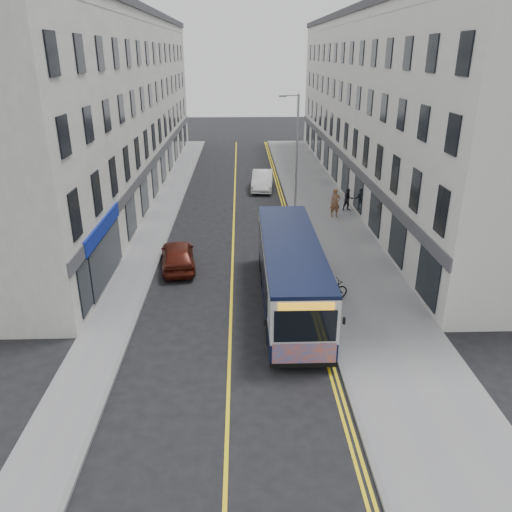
{
  "coord_description": "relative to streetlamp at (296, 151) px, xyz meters",
  "views": [
    {
      "loc": [
        0.49,
        -19.16,
        10.46
      ],
      "look_at": [
        1.17,
        2.44,
        1.6
      ],
      "focal_mm": 35.0,
      "sensor_mm": 36.0,
      "label": 1
    }
  ],
  "objects": [
    {
      "name": "road_dbl_yellow_outer",
      "position": [
        -0.42,
        -2.0,
        -4.38
      ],
      "size": [
        0.1,
        64.0,
        0.01
      ],
      "primitive_type": "cube",
      "color": "yellow",
      "rests_on": "ground"
    },
    {
      "name": "terrace_west",
      "position": [
        -13.17,
        7.0,
        2.12
      ],
      "size": [
        6.0,
        46.0,
        13.0
      ],
      "primitive_type": "cube",
      "color": "silver",
      "rests_on": "ground"
    },
    {
      "name": "pedestrian_near",
      "position": [
        2.65,
        -1.06,
        -3.31
      ],
      "size": [
        0.74,
        0.52,
        1.91
      ],
      "primitive_type": "imported",
      "rotation": [
        0.0,
        0.0,
        0.1
      ],
      "color": "brown",
      "rests_on": "pavement_east"
    },
    {
      "name": "streetlamp",
      "position": [
        0.0,
        0.0,
        0.0
      ],
      "size": [
        1.32,
        0.18,
        8.0
      ],
      "color": "#95989D",
      "rests_on": "ground"
    },
    {
      "name": "pavement_west",
      "position": [
        -9.17,
        -2.0,
        -4.32
      ],
      "size": [
        2.0,
        64.0,
        0.12
      ],
      "primitive_type": "cube",
      "color": "gray",
      "rests_on": "ground"
    },
    {
      "name": "car_maroon",
      "position": [
        -6.98,
        -9.14,
        -3.67
      ],
      "size": [
        2.25,
        4.38,
        1.43
      ],
      "primitive_type": "imported",
      "rotation": [
        0.0,
        0.0,
        3.28
      ],
      "color": "#52170D",
      "rests_on": "ground"
    },
    {
      "name": "pavement_east",
      "position": [
        2.08,
        -2.0,
        -4.32
      ],
      "size": [
        4.5,
        64.0,
        0.12
      ],
      "primitive_type": "cube",
      "color": "gray",
      "rests_on": "ground"
    },
    {
      "name": "city_bus",
      "position": [
        -1.56,
        -13.43,
        -2.73
      ],
      "size": [
        2.44,
        10.43,
        3.03
      ],
      "color": "black",
      "rests_on": "ground"
    },
    {
      "name": "bicycle",
      "position": [
        0.23,
        -13.24,
        -3.8
      ],
      "size": [
        1.87,
        1.1,
        0.93
      ],
      "primitive_type": "imported",
      "rotation": [
        0.0,
        0.0,
        1.86
      ],
      "color": "black",
      "rests_on": "pavement_east"
    },
    {
      "name": "terrace_east",
      "position": [
        7.33,
        7.0,
        2.12
      ],
      "size": [
        6.0,
        46.0,
        13.0
      ],
      "primitive_type": "cube",
      "color": "silver",
      "rests_on": "ground"
    },
    {
      "name": "road_dbl_yellow_inner",
      "position": [
        -0.62,
        -2.0,
        -4.38
      ],
      "size": [
        0.1,
        64.0,
        0.01
      ],
      "primitive_type": "cube",
      "color": "yellow",
      "rests_on": "ground"
    },
    {
      "name": "pedestrian_far",
      "position": [
        3.83,
        0.39,
        -3.49
      ],
      "size": [
        0.85,
        0.72,
        1.55
      ],
      "primitive_type": "imported",
      "rotation": [
        0.0,
        0.0,
        0.2
      ],
      "color": "black",
      "rests_on": "pavement_east"
    },
    {
      "name": "kerb_west",
      "position": [
        -8.17,
        -2.0,
        -4.32
      ],
      "size": [
        0.18,
        64.0,
        0.13
      ],
      "primitive_type": "cube",
      "color": "slate",
      "rests_on": "ground"
    },
    {
      "name": "road_centre_line",
      "position": [
        -4.17,
        -2.0,
        -4.38
      ],
      "size": [
        0.12,
        64.0,
        0.01
      ],
      "primitive_type": "cube",
      "color": "yellow",
      "rests_on": "ground"
    },
    {
      "name": "ground",
      "position": [
        -4.17,
        -14.0,
        -4.38
      ],
      "size": [
        140.0,
        140.0,
        0.0
      ],
      "primitive_type": "plane",
      "color": "black",
      "rests_on": "ground"
    },
    {
      "name": "kerb_east",
      "position": [
        -0.17,
        -2.0,
        -4.32
      ],
      "size": [
        0.18,
        64.0,
        0.13
      ],
      "primitive_type": "cube",
      "color": "slate",
      "rests_on": "ground"
    },
    {
      "name": "car_white",
      "position": [
        -1.91,
        6.73,
        -3.62
      ],
      "size": [
        1.97,
        4.72,
        1.52
      ],
      "primitive_type": "imported",
      "rotation": [
        0.0,
        0.0,
        -0.08
      ],
      "color": "white",
      "rests_on": "ground"
    }
  ]
}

